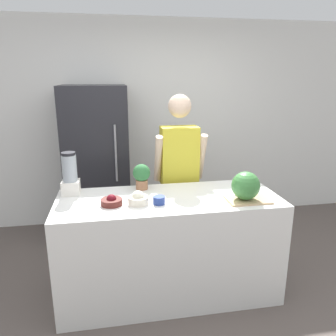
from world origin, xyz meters
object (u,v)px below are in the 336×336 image
refrigerator (97,163)px  bowl_small_blue (159,200)px  watermelon (246,186)px  person (179,177)px  bowl_cream (138,199)px  potted_plant (142,175)px  bowl_cherries (112,201)px  blender (70,175)px

refrigerator → bowl_small_blue: size_ratio=18.77×
refrigerator → watermelon: (1.24, -1.51, 0.14)m
person → bowl_cream: size_ratio=10.69×
potted_plant → bowl_cherries: bearing=-128.9°
watermelon → refrigerator: bearing=129.5°
person → watermelon: person is taller
blender → refrigerator: bearing=80.4°
bowl_small_blue → potted_plant: size_ratio=0.42×
refrigerator → blender: refrigerator is taller
bowl_cream → potted_plant: bearing=79.9°
bowl_small_blue → person: bearing=65.8°
watermelon → blender: 1.48m
person → potted_plant: (-0.41, -0.30, 0.13)m
potted_plant → person: bearing=36.3°
person → bowl_cherries: bearing=-136.9°
refrigerator → potted_plant: 1.16m
bowl_cherries → potted_plant: size_ratio=0.74×
person → watermelon: 0.85m
bowl_cream → potted_plant: (0.06, 0.36, 0.09)m
person → refrigerator: bearing=137.9°
bowl_cherries → blender: size_ratio=0.46×
refrigerator → bowl_cherries: refrigerator is taller
bowl_cream → watermelon: bearing=-5.3°
bowl_cream → potted_plant: size_ratio=0.70×
watermelon → blender: (-1.42, 0.41, 0.04)m
watermelon → potted_plant: watermelon is taller
potted_plant → bowl_cream: bearing=-100.1°
bowl_small_blue → potted_plant: 0.41m
bowl_small_blue → potted_plant: bearing=104.5°
person → bowl_cherries: person is taller
bowl_cherries → blender: (-0.34, 0.31, 0.14)m
bowl_cream → blender: bearing=149.0°
potted_plant → bowl_small_blue: bearing=-75.5°
person → bowl_small_blue: 0.76m
bowl_small_blue → potted_plant: (-0.10, 0.39, 0.10)m
bowl_cherries → bowl_small_blue: bowl_cherries is taller
refrigerator → bowl_cherries: size_ratio=10.50×
bowl_cherries → potted_plant: potted_plant is taller
bowl_cherries → blender: 0.48m
watermelon → bowl_cherries: bearing=174.7°
bowl_cherries → potted_plant: bearing=51.1°
bowl_cherries → blender: bearing=137.6°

